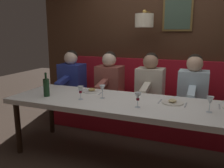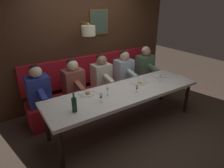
{
  "view_description": "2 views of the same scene",
  "coord_description": "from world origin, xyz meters",
  "px_view_note": "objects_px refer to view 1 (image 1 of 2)",
  "views": [
    {
      "loc": [
        -2.52,
        -0.78,
        1.52
      ],
      "look_at": [
        0.05,
        0.26,
        0.92
      ],
      "focal_mm": 38.07,
      "sensor_mm": 36.0,
      "label": 1
    },
    {
      "loc": [
        -2.51,
        1.95,
        2.25
      ],
      "look_at": [
        0.05,
        0.26,
        0.92
      ],
      "focal_mm": 30.72,
      "sensor_mm": 36.0,
      "label": 2
    }
  ],
  "objects_px": {
    "diner_near": "(193,85)",
    "wine_glass_0": "(102,89)",
    "dining_table": "(131,107)",
    "wine_glass_3": "(210,101)",
    "diner_far": "(109,78)",
    "wine_glass_1": "(138,97)",
    "wine_bottle": "(46,87)",
    "wine_glass_2": "(81,90)",
    "diner_middle": "(150,81)",
    "diner_farthest": "(72,75)"
  },
  "relations": [
    {
      "from": "diner_middle",
      "to": "wine_glass_2",
      "type": "relative_size",
      "value": 4.82
    },
    {
      "from": "diner_middle",
      "to": "wine_glass_0",
      "type": "xyz_separation_m",
      "value": [
        -0.86,
        0.39,
        0.04
      ]
    },
    {
      "from": "wine_glass_1",
      "to": "wine_glass_3",
      "type": "xyz_separation_m",
      "value": [
        0.11,
        -0.71,
        0.0
      ]
    },
    {
      "from": "wine_glass_2",
      "to": "wine_bottle",
      "type": "height_order",
      "value": "wine_bottle"
    },
    {
      "from": "diner_far",
      "to": "wine_glass_1",
      "type": "height_order",
      "value": "diner_far"
    },
    {
      "from": "dining_table",
      "to": "wine_glass_0",
      "type": "distance_m",
      "value": 0.41
    },
    {
      "from": "wine_glass_1",
      "to": "wine_bottle",
      "type": "xyz_separation_m",
      "value": [
        0.01,
        1.18,
        0.0
      ]
    },
    {
      "from": "diner_farthest",
      "to": "wine_glass_2",
      "type": "distance_m",
      "value": 1.25
    },
    {
      "from": "diner_farthest",
      "to": "wine_bottle",
      "type": "distance_m",
      "value": 1.07
    },
    {
      "from": "wine_glass_2",
      "to": "wine_bottle",
      "type": "xyz_separation_m",
      "value": [
        -0.03,
        0.47,
        0.0
      ]
    },
    {
      "from": "wine_glass_2",
      "to": "diner_near",
      "type": "bearing_deg",
      "value": -50.22
    },
    {
      "from": "diner_far",
      "to": "wine_glass_1",
      "type": "relative_size",
      "value": 4.82
    },
    {
      "from": "wine_bottle",
      "to": "wine_glass_1",
      "type": "bearing_deg",
      "value": -90.63
    },
    {
      "from": "wine_glass_1",
      "to": "wine_bottle",
      "type": "bearing_deg",
      "value": 89.37
    },
    {
      "from": "diner_near",
      "to": "wine_glass_0",
      "type": "height_order",
      "value": "diner_near"
    },
    {
      "from": "diner_near",
      "to": "wine_bottle",
      "type": "xyz_separation_m",
      "value": [
        -1.04,
        1.68,
        0.04
      ]
    },
    {
      "from": "diner_far",
      "to": "wine_glass_3",
      "type": "relative_size",
      "value": 4.82
    },
    {
      "from": "diner_middle",
      "to": "wine_glass_3",
      "type": "distance_m",
      "value": 1.25
    },
    {
      "from": "wine_glass_1",
      "to": "diner_near",
      "type": "bearing_deg",
      "value": -25.33
    },
    {
      "from": "dining_table",
      "to": "wine_bottle",
      "type": "height_order",
      "value": "wine_bottle"
    },
    {
      "from": "diner_far",
      "to": "diner_near",
      "type": "bearing_deg",
      "value": -90.0
    },
    {
      "from": "dining_table",
      "to": "diner_farthest",
      "type": "height_order",
      "value": "diner_farthest"
    },
    {
      "from": "diner_near",
      "to": "diner_far",
      "type": "relative_size",
      "value": 1.0
    },
    {
      "from": "dining_table",
      "to": "diner_far",
      "type": "height_order",
      "value": "diner_far"
    },
    {
      "from": "wine_glass_2",
      "to": "diner_far",
      "type": "bearing_deg",
      "value": 2.75
    },
    {
      "from": "diner_near",
      "to": "wine_glass_3",
      "type": "bearing_deg",
      "value": -167.28
    },
    {
      "from": "dining_table",
      "to": "wine_glass_1",
      "type": "distance_m",
      "value": 0.27
    },
    {
      "from": "dining_table",
      "to": "wine_bottle",
      "type": "bearing_deg",
      "value": 98.48
    },
    {
      "from": "diner_farthest",
      "to": "diner_far",
      "type": "bearing_deg",
      "value": -90.0
    },
    {
      "from": "diner_middle",
      "to": "wine_glass_3",
      "type": "height_order",
      "value": "diner_middle"
    },
    {
      "from": "diner_near",
      "to": "wine_glass_3",
      "type": "xyz_separation_m",
      "value": [
        -0.94,
        -0.21,
        0.04
      ]
    },
    {
      "from": "diner_near",
      "to": "wine_glass_1",
      "type": "height_order",
      "value": "diner_near"
    },
    {
      "from": "wine_glass_3",
      "to": "diner_far",
      "type": "bearing_deg",
      "value": 57.45
    },
    {
      "from": "diner_middle",
      "to": "diner_near",
      "type": "bearing_deg",
      "value": -90.0
    },
    {
      "from": "diner_near",
      "to": "diner_middle",
      "type": "height_order",
      "value": "same"
    },
    {
      "from": "diner_farthest",
      "to": "wine_glass_2",
      "type": "relative_size",
      "value": 4.82
    },
    {
      "from": "wine_glass_0",
      "to": "diner_near",
      "type": "bearing_deg",
      "value": -49.07
    },
    {
      "from": "wine_glass_3",
      "to": "wine_bottle",
      "type": "xyz_separation_m",
      "value": [
        -0.1,
        1.89,
        -0.0
      ]
    },
    {
      "from": "wine_glass_1",
      "to": "wine_glass_3",
      "type": "relative_size",
      "value": 1.0
    },
    {
      "from": "dining_table",
      "to": "wine_glass_3",
      "type": "distance_m",
      "value": 0.85
    },
    {
      "from": "diner_middle",
      "to": "wine_glass_1",
      "type": "bearing_deg",
      "value": -174.07
    },
    {
      "from": "diner_middle",
      "to": "wine_glass_1",
      "type": "relative_size",
      "value": 4.82
    },
    {
      "from": "wine_glass_0",
      "to": "wine_glass_1",
      "type": "relative_size",
      "value": 1.0
    },
    {
      "from": "diner_middle",
      "to": "wine_glass_1",
      "type": "height_order",
      "value": "diner_middle"
    },
    {
      "from": "diner_middle",
      "to": "wine_bottle",
      "type": "bearing_deg",
      "value": 134.07
    },
    {
      "from": "diner_middle",
      "to": "wine_glass_0",
      "type": "relative_size",
      "value": 4.82
    },
    {
      "from": "wine_glass_3",
      "to": "wine_glass_2",
      "type": "bearing_deg",
      "value": 92.77
    },
    {
      "from": "wine_glass_0",
      "to": "wine_glass_1",
      "type": "distance_m",
      "value": 0.53
    },
    {
      "from": "wine_glass_3",
      "to": "dining_table",
      "type": "bearing_deg",
      "value": 85.92
    },
    {
      "from": "wine_bottle",
      "to": "diner_middle",
      "type": "bearing_deg",
      "value": -45.93
    }
  ]
}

